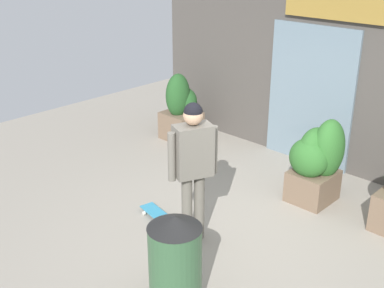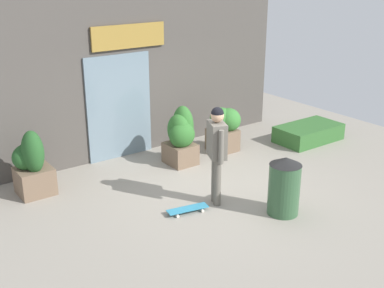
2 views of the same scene
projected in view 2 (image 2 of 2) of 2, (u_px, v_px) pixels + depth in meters
The scene contains 9 objects.
ground_plane at pixel (215, 192), 9.26m from camera, with size 12.00×12.00×0.00m, color gray.
building_facade at pixel (136, 74), 10.76m from camera, with size 7.50×0.31×3.56m.
skateboarder at pixel (217, 145), 8.45m from camera, with size 0.41×0.58×1.78m.
skateboard at pixel (188, 209), 8.48m from camera, with size 0.76×0.34×0.08m.
planter_box_left at pixel (224, 127), 11.12m from camera, with size 0.67×0.65×1.00m.
planter_box_right at pixel (181, 136), 10.37m from camera, with size 0.66×0.69×1.23m.
planter_box_mid at pixel (32, 165), 8.98m from camera, with size 0.65×0.64×1.25m.
trash_bin at pixel (284, 186), 8.29m from camera, with size 0.55×0.55×1.03m.
hedge_ledge at pixel (308, 133), 11.84m from camera, with size 1.59×0.90×0.39m, color #33662D.
Camera 2 is at (-5.27, -6.52, 4.05)m, focal length 46.06 mm.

